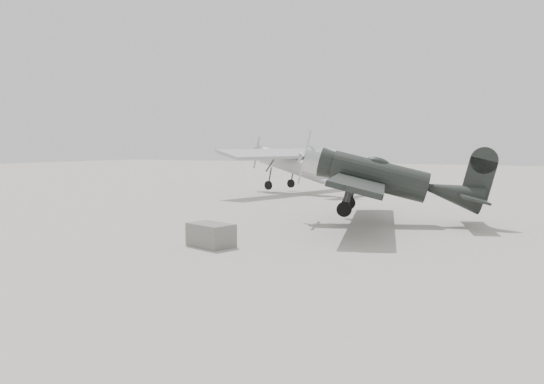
# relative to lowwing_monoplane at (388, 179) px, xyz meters

# --- Properties ---
(ground) EXTENTS (160.00, 160.00, 0.00)m
(ground) POSITION_rel_lowwing_monoplane_xyz_m (-5.55, -4.50, -1.92)
(ground) COLOR #A9A196
(ground) RESTS_ON ground
(lowwing_monoplane) EXTENTS (8.17, 11.23, 3.63)m
(lowwing_monoplane) POSITION_rel_lowwing_monoplane_xyz_m (0.00, 0.00, 0.00)
(lowwing_monoplane) COLOR black
(lowwing_monoplane) RESTS_ON ground
(highwing_monoplane) EXTENTS (8.90, 12.44, 3.52)m
(highwing_monoplane) POSITION_rel_lowwing_monoplane_xyz_m (-9.76, 11.11, 0.28)
(highwing_monoplane) COLOR #A9ABAF
(highwing_monoplane) RESTS_ON ground
(equipment_block) EXTENTS (1.73, 1.33, 0.77)m
(equipment_block) POSITION_rel_lowwing_monoplane_xyz_m (-3.59, -7.91, -1.54)
(equipment_block) COLOR #64615D
(equipment_block) RESTS_ON ground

